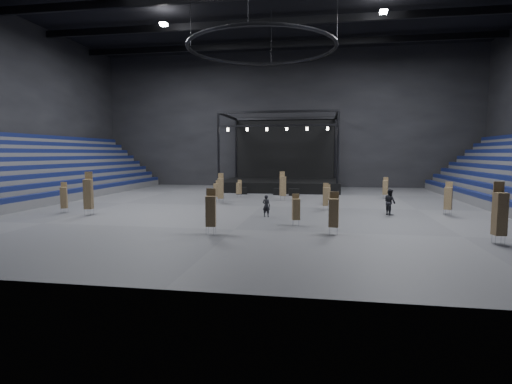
% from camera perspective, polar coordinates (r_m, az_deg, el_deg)
% --- Properties ---
extents(floor, '(50.00, 50.00, 0.00)m').
position_cam_1_polar(floor, '(33.69, 0.80, -2.05)').
color(floor, '#454547').
rests_on(floor, ground).
extents(wall_back, '(50.00, 0.20, 18.00)m').
position_cam_1_polar(wall_back, '(54.44, 4.22, 10.32)').
color(wall_back, black).
rests_on(wall_back, ground).
extents(wall_front, '(50.00, 0.20, 18.00)m').
position_cam_1_polar(wall_front, '(13.80, -13.86, 24.65)').
color(wall_front, black).
rests_on(wall_front, ground).
extents(bleachers_left, '(7.20, 40.00, 6.40)m').
position_cam_1_polar(bleachers_left, '(43.37, -30.72, 1.17)').
color(bleachers_left, '#4E4E50').
rests_on(bleachers_left, floor).
extents(stage, '(14.00, 10.00, 9.20)m').
position_cam_1_polar(stage, '(49.59, 3.65, 2.06)').
color(stage, black).
rests_on(stage, floor).
extents(truss_ring, '(12.30, 12.30, 5.15)m').
position_cam_1_polar(truss_ring, '(34.47, 0.83, 19.90)').
color(truss_ring, black).
rests_on(truss_ring, ceiling).
extents(flight_case_left, '(1.27, 0.89, 0.77)m').
position_cam_1_polar(flight_case_left, '(43.59, -2.07, 0.18)').
color(flight_case_left, black).
rests_on(flight_case_left, floor).
extents(flight_case_mid, '(1.21, 0.88, 0.73)m').
position_cam_1_polar(flight_case_mid, '(42.75, 3.25, 0.04)').
color(flight_case_mid, black).
rests_on(flight_case_mid, floor).
extents(flight_case_right, '(1.18, 0.72, 0.73)m').
position_cam_1_polar(flight_case_right, '(42.26, 5.45, -0.03)').
color(flight_case_right, black).
rests_on(flight_case_right, floor).
extents(chair_stack_0, '(0.67, 0.67, 3.14)m').
position_cam_1_polar(chair_stack_0, '(31.09, -22.83, -0.17)').
color(chair_stack_0, silver).
rests_on(chair_stack_0, floor).
extents(chair_stack_1, '(0.59, 0.59, 1.91)m').
position_cam_1_polar(chair_stack_1, '(37.80, -5.62, 0.33)').
color(chair_stack_1, silver).
rests_on(chair_stack_1, floor).
extents(chair_stack_2, '(0.54, 0.54, 2.68)m').
position_cam_1_polar(chair_stack_2, '(35.92, -5.07, 0.60)').
color(chair_stack_2, silver).
rests_on(chair_stack_2, floor).
extents(chair_stack_3, '(0.66, 0.66, 2.42)m').
position_cam_1_polar(chair_stack_3, '(31.87, 25.76, -0.75)').
color(chair_stack_3, silver).
rests_on(chair_stack_3, floor).
extents(chair_stack_4, '(0.59, 0.59, 2.12)m').
position_cam_1_polar(chair_stack_4, '(41.19, 18.00, 0.65)').
color(chair_stack_4, silver).
rests_on(chair_stack_4, floor).
extents(chair_stack_5, '(0.63, 0.63, 2.53)m').
position_cam_1_polar(chair_stack_5, '(22.10, -6.48, -2.61)').
color(chair_stack_5, silver).
rests_on(chair_stack_5, floor).
extents(chair_stack_6, '(0.57, 0.57, 2.36)m').
position_cam_1_polar(chair_stack_6, '(22.26, 11.05, -2.83)').
color(chair_stack_6, silver).
rests_on(chair_stack_6, floor).
extents(chair_stack_7, '(0.66, 0.66, 2.74)m').
position_cam_1_polar(chair_stack_7, '(37.98, 3.85, 0.92)').
color(chair_stack_7, silver).
rests_on(chair_stack_7, floor).
extents(chair_stack_8, '(0.54, 0.54, 1.97)m').
position_cam_1_polar(chair_stack_8, '(24.68, 5.73, -2.39)').
color(chair_stack_8, silver).
rests_on(chair_stack_8, floor).
extents(chair_stack_9, '(0.57, 0.57, 2.32)m').
position_cam_1_polar(chair_stack_9, '(33.07, -25.75, -0.67)').
color(chair_stack_9, silver).
rests_on(chair_stack_9, floor).
extents(chair_stack_10, '(0.52, 0.52, 1.77)m').
position_cam_1_polar(chair_stack_10, '(40.45, -2.45, 0.58)').
color(chair_stack_10, silver).
rests_on(chair_stack_10, floor).
extents(chair_stack_11, '(0.43, 0.43, 1.73)m').
position_cam_1_polar(chair_stack_11, '(35.64, 10.24, -0.21)').
color(chair_stack_11, silver).
rests_on(chair_stack_11, floor).
extents(chair_stack_12, '(0.43, 0.43, 2.13)m').
position_cam_1_polar(chair_stack_12, '(31.80, 9.91, -0.58)').
color(chair_stack_12, silver).
rests_on(chair_stack_12, floor).
extents(chair_stack_13, '(0.59, 0.59, 3.08)m').
position_cam_1_polar(chair_stack_13, '(22.89, 31.47, -2.54)').
color(chair_stack_13, silver).
rests_on(chair_stack_13, floor).
extents(man_center, '(0.64, 0.50, 1.55)m').
position_cam_1_polar(man_center, '(28.06, 1.48, -1.99)').
color(man_center, black).
rests_on(man_center, floor).
extents(crew_member, '(1.01, 1.12, 1.88)m').
position_cam_1_polar(crew_member, '(30.47, 18.59, -1.36)').
color(crew_member, black).
rests_on(crew_member, floor).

